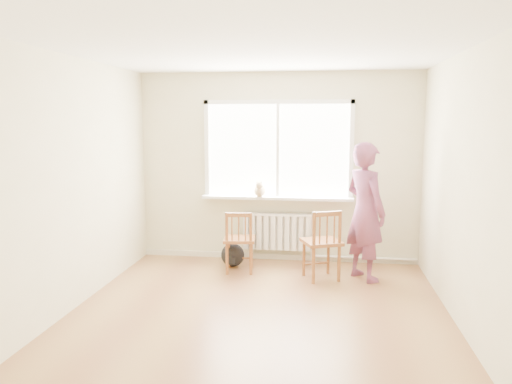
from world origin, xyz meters
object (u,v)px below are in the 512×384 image
(chair_right, at_px, (323,245))
(cat, at_px, (260,190))
(backpack, at_px, (233,255))
(person, at_px, (365,212))
(chair_left, at_px, (239,242))

(chair_right, height_order, cat, cat)
(backpack, bearing_deg, person, -9.65)
(backpack, bearing_deg, chair_left, -61.23)
(person, relative_size, cat, 4.76)
(person, xyz_separation_m, backpack, (-1.77, 0.30, -0.72))
(cat, bearing_deg, chair_left, -115.38)
(person, bearing_deg, cat, 31.30)
(chair_left, relative_size, cat, 2.26)
(chair_left, bearing_deg, cat, -118.63)
(chair_right, distance_m, cat, 1.27)
(chair_right, relative_size, person, 0.52)
(chair_left, height_order, chair_right, chair_right)
(person, bearing_deg, backpack, 43.34)
(chair_right, distance_m, backpack, 1.34)
(chair_left, relative_size, chair_right, 0.92)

